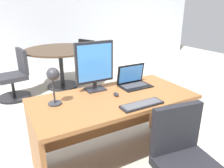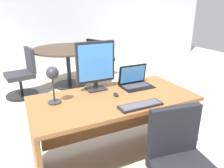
{
  "view_description": "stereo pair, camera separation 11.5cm",
  "coord_description": "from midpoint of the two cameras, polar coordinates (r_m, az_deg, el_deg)",
  "views": [
    {
      "loc": [
        -0.94,
        -1.66,
        1.57
      ],
      "look_at": [
        0.0,
        0.04,
        0.86
      ],
      "focal_mm": 34.44,
      "sensor_mm": 36.0,
      "label": 1
    },
    {
      "loc": [
        -0.84,
        -1.71,
        1.57
      ],
      "look_at": [
        0.0,
        0.04,
        0.86
      ],
      "focal_mm": 34.44,
      "sensor_mm": 36.0,
      "label": 2
    }
  ],
  "objects": [
    {
      "name": "meeting_chair_far",
      "position": [
        5.02,
        -6.01,
        5.84
      ],
      "size": [
        0.62,
        0.6,
        0.87
      ],
      "color": "black",
      "rests_on": "ground"
    },
    {
      "name": "keyboard",
      "position": [
        1.91,
        6.22,
        -5.48
      ],
      "size": [
        0.4,
        0.13,
        0.02
      ],
      "color": "black",
      "rests_on": "desk"
    },
    {
      "name": "back_wall",
      "position": [
        5.75,
        -21.1,
        17.14
      ],
      "size": [
        10.0,
        0.1,
        2.8
      ],
      "primitive_type": "cube",
      "color": "silver",
      "rests_on": "ground"
    },
    {
      "name": "laptop",
      "position": [
        2.37,
        4.12,
        1.31
      ],
      "size": [
        0.34,
        0.24,
        0.23
      ],
      "color": "black",
      "rests_on": "desk"
    },
    {
      "name": "monitor",
      "position": [
        2.17,
        -6.17,
        5.26
      ],
      "size": [
        0.41,
        0.16,
        0.5
      ],
      "color": "black",
      "rests_on": "desk"
    },
    {
      "name": "desk",
      "position": [
        2.21,
        -1.62,
        -8.18
      ],
      "size": [
        1.57,
        0.77,
        0.74
      ],
      "color": "brown",
      "rests_on": "ground"
    },
    {
      "name": "meeting_table",
      "position": [
        4.39,
        -14.21,
        6.64
      ],
      "size": [
        1.36,
        1.36,
        0.78
      ],
      "color": "black",
      "rests_on": "ground"
    },
    {
      "name": "ground",
      "position": [
        3.66,
        -12.15,
        -5.82
      ],
      "size": [
        12.0,
        12.0,
        0.0
      ],
      "primitive_type": "plane",
      "color": "#B7B2A3"
    },
    {
      "name": "meeting_chair_near",
      "position": [
        4.19,
        -25.0,
        1.19
      ],
      "size": [
        0.56,
        0.56,
        0.87
      ],
      "color": "black",
      "rests_on": "ground"
    },
    {
      "name": "mouse",
      "position": [
        2.09,
        -0.51,
        -2.79
      ],
      "size": [
        0.04,
        0.08,
        0.03
      ],
      "color": "black",
      "rests_on": "desk"
    },
    {
      "name": "desk_lamp",
      "position": [
        1.9,
        -17.02,
        1.31
      ],
      "size": [
        0.12,
        0.14,
        0.35
      ],
      "color": "#2D2D33",
      "rests_on": "desk"
    }
  ]
}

